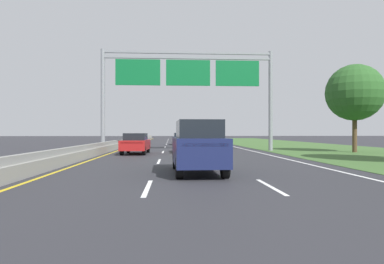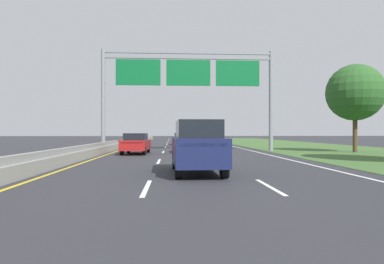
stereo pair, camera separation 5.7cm
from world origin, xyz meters
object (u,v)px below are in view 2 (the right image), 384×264
(overhead_sign_gantry, at_px, (188,79))
(car_navy_centre_lane_suv, at_px, (197,146))
(car_gold_centre_lane_sedan, at_px, (188,142))
(pickup_truck_grey, at_px, (209,137))
(car_blue_centre_lane_sedan, at_px, (181,138))
(roadside_tree_mid, at_px, (355,93))
(car_red_left_lane_sedan, at_px, (136,143))

(overhead_sign_gantry, distance_m, car_navy_centre_lane_suv, 16.64)
(car_navy_centre_lane_suv, bearing_deg, car_gold_centre_lane_sedan, -2.76)
(pickup_truck_grey, relative_size, car_blue_centre_lane_sedan, 1.22)
(pickup_truck_grey, height_order, car_gold_centre_lane_sedan, pickup_truck_grey)
(overhead_sign_gantry, xyz_separation_m, roadside_tree_mid, (13.41, -2.86, -1.47))
(car_blue_centre_lane_sedan, distance_m, roadside_tree_mid, 22.79)
(overhead_sign_gantry, height_order, car_blue_centre_lane_sedan, overhead_sign_gantry)
(overhead_sign_gantry, relative_size, car_red_left_lane_sedan, 3.38)
(car_navy_centre_lane_suv, xyz_separation_m, car_red_left_lane_sedan, (-3.77, 12.21, -0.28))
(overhead_sign_gantry, bearing_deg, car_navy_centre_lane_suv, -91.40)
(car_gold_centre_lane_sedan, bearing_deg, car_navy_centre_lane_suv, -179.98)
(car_navy_centre_lane_suv, distance_m, car_blue_centre_lane_sedan, 30.67)
(car_red_left_lane_sedan, relative_size, roadside_tree_mid, 0.62)
(pickup_truck_grey, bearing_deg, overhead_sign_gantry, 164.42)
(pickup_truck_grey, relative_size, car_gold_centre_lane_sedan, 1.23)
(overhead_sign_gantry, xyz_separation_m, car_red_left_lane_sedan, (-4.15, -3.58, -5.51))
(car_blue_centre_lane_sedan, bearing_deg, roadside_tree_mid, -143.86)
(car_blue_centre_lane_sedan, bearing_deg, car_navy_centre_lane_suv, 178.29)
(overhead_sign_gantry, bearing_deg, pickup_truck_grey, 75.68)
(car_blue_centre_lane_sedan, height_order, car_red_left_lane_sedan, same)
(pickup_truck_grey, bearing_deg, car_gold_centre_lane_sedan, 165.84)
(car_gold_centre_lane_sedan, bearing_deg, overhead_sign_gantry, -1.24)
(overhead_sign_gantry, distance_m, car_blue_centre_lane_sedan, 15.87)
(overhead_sign_gantry, height_order, car_navy_centre_lane_suv, overhead_sign_gantry)
(roadside_tree_mid, bearing_deg, car_gold_centre_lane_sedan, 175.62)
(car_navy_centre_lane_suv, xyz_separation_m, car_blue_centre_lane_sedan, (0.06, 30.67, -0.28))
(pickup_truck_grey, height_order, roadside_tree_mid, roadside_tree_mid)
(car_red_left_lane_sedan, distance_m, roadside_tree_mid, 18.03)
(overhead_sign_gantry, height_order, pickup_truck_grey, overhead_sign_gantry)
(pickup_truck_grey, relative_size, roadside_tree_mid, 0.76)
(car_red_left_lane_sedan, bearing_deg, overhead_sign_gantry, -47.57)
(pickup_truck_grey, relative_size, car_red_left_lane_sedan, 1.22)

